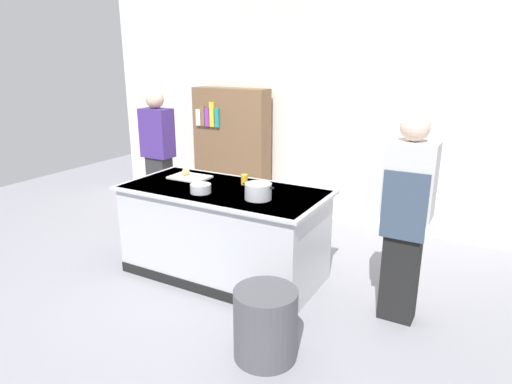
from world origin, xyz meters
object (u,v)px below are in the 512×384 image
stock_pot (258,191)px  juice_cup (244,179)px  person_chef (406,215)px  trash_bin (265,324)px  person_guest (158,156)px  bookshelf (231,150)px  onion (186,172)px  mixing_bowl (201,188)px

stock_pot → juice_cup: bearing=135.1°
stock_pot → person_chef: 1.25m
stock_pot → trash_bin: (0.52, -0.83, -0.70)m
stock_pot → person_guest: person_guest is taller
person_chef → juice_cup: bearing=91.9°
person_chef → bookshelf: bearing=65.6°
onion → person_chef: 2.26m
onion → stock_pot: bearing=-15.4°
mixing_bowl → bookshelf: bookshelf is taller
juice_cup → trash_bin: juice_cup is taller
trash_bin → person_chef: size_ratio=0.31×
onion → person_chef: person_chef is taller
person_chef → bookshelf: size_ratio=1.01×
mixing_bowl → juice_cup: size_ratio=1.93×
trash_bin → person_chef: 1.39m
juice_cup → trash_bin: bearing=-53.6°
mixing_bowl → person_guest: size_ratio=0.11×
juice_cup → trash_bin: (0.86, -1.17, -0.68)m
juice_cup → person_chef: 1.60m
person_chef → stock_pot: bearing=106.0°
stock_pot → mixing_bowl: size_ratio=1.58×
mixing_bowl → person_chef: bearing=8.4°
onion → person_guest: 1.11m
stock_pot → juice_cup: stock_pot is taller
onion → mixing_bowl: 0.60m
mixing_bowl → person_chef: person_chef is taller
stock_pot → trash_bin: stock_pot is taller
person_chef → onion: bearing=95.4°
stock_pot → mixing_bowl: (-0.55, -0.10, -0.03)m
mixing_bowl → person_guest: person_guest is taller
person_chef → person_guest: (-3.17, 0.74, -0.00)m
trash_bin → person_guest: size_ratio=0.31×
onion → trash_bin: size_ratio=0.15×
juice_cup → person_guest: bearing=160.6°
onion → person_chef: size_ratio=0.05×
stock_pot → person_guest: bearing=154.9°
mixing_bowl → bookshelf: bearing=114.9°
onion → bookshelf: (-0.47, 1.64, -0.11)m
bookshelf → stock_pot: bearing=-52.2°
onion → mixing_bowl: size_ratio=0.42×
stock_pot → bookshelf: 2.43m
mixing_bowl → juice_cup: juice_cup is taller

